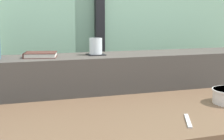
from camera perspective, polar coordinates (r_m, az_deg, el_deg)
The scene contains 6 objects.
dark_console_ledge at distance 2.08m, azimuth -2.20°, elevation -9.65°, with size 2.80×0.34×0.89m, color #423D38.
breakfast_table at distance 1.49m, azimuth 4.91°, elevation -11.06°, with size 1.30×0.67×0.70m.
coaster_square at distance 1.98m, azimuth -2.78°, elevation 2.65°, with size 0.10×0.10×0.01m, color black.
juice_glass at distance 1.98m, azimuth -2.79°, elevation 4.02°, with size 0.08×0.08×0.10m.
closed_book at distance 1.92m, azimuth -12.11°, elevation 2.57°, with size 0.21×0.19×0.03m.
fork_utensil at distance 1.37m, azimuth 12.82°, elevation -8.42°, with size 0.02×0.17×0.01m, color silver.
Camera 1 is at (-0.56, -1.34, 1.12)m, focal length 53.64 mm.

